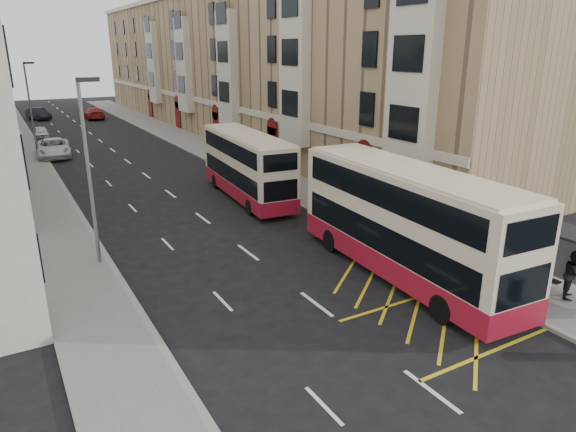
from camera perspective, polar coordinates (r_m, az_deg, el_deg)
ground at (r=17.05m, az=10.75°, el=-15.05°), size 200.00×200.00×0.00m
pavement_right at (r=45.22m, az=-6.29°, el=6.29°), size 4.00×120.00×0.15m
pavement_left at (r=41.69m, az=-26.19°, el=3.52°), size 3.00×120.00×0.15m
kerb_right at (r=44.48m, az=-8.66°, el=5.99°), size 0.25×120.00×0.15m
kerb_left at (r=41.79m, az=-24.16°, el=3.82°), size 0.25×120.00×0.15m
road_markings at (r=57.19m, az=-19.94°, el=7.72°), size 10.00×110.00×0.01m
terrace_right at (r=61.15m, az=-6.47°, el=16.37°), size 10.75×79.00×15.25m
bus_shelter at (r=21.87m, az=28.76°, el=-3.18°), size 1.65×4.25×2.70m
guard_railing at (r=24.30m, az=13.41°, el=-2.60°), size 0.06×6.56×1.01m
street_lamp_near at (r=23.31m, az=-21.25°, el=5.48°), size 0.93×0.18×8.00m
street_lamp_far at (r=52.92m, az=-26.73°, el=11.22°), size 0.93×0.18×8.00m
double_decker_front at (r=21.70m, az=12.87°, el=-0.72°), size 3.40×11.99×4.73m
double_decker_rear at (r=32.84m, az=-4.60°, el=5.56°), size 3.31×10.72×4.21m
pedestrian_near at (r=21.77m, az=22.23°, el=-5.62°), size 0.72×0.62×1.66m
pedestrian_mid at (r=22.33m, az=29.16°, el=-5.71°), size 1.15×1.08×1.89m
pedestrian_far at (r=22.63m, az=21.48°, el=-4.71°), size 0.94×0.39×1.61m
white_van at (r=50.70m, az=-24.59°, el=6.89°), size 3.24×6.08×1.63m
car_silver at (r=61.98m, az=-25.74°, el=8.34°), size 1.68×3.83×1.28m
car_dark at (r=79.15m, az=-26.00°, el=10.17°), size 2.98×5.11×1.59m
car_red at (r=76.96m, az=-20.79°, el=10.64°), size 2.24×5.50×1.60m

